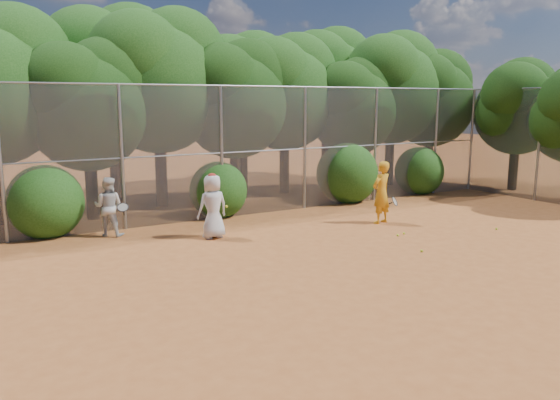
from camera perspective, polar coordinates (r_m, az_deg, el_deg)
ground at (r=12.53m, az=9.83°, el=-6.32°), size 80.00×80.00×0.00m
fence_back at (r=17.04m, az=-3.41°, el=5.25°), size 20.05×0.09×4.03m
fence_side at (r=21.60m, az=25.44°, el=5.34°), size 0.09×6.09×4.03m
tree_2 at (r=17.29m, az=-19.44°, el=9.85°), size 3.99×3.47×5.47m
tree_3 at (r=18.93m, az=-12.55°, el=12.63°), size 4.89×4.26×6.70m
tree_4 at (r=19.28m, az=-4.72°, el=10.90°), size 4.19×3.64×5.73m
tree_5 at (r=21.18m, az=0.54°, el=11.66°), size 4.51×3.92×6.17m
tree_6 at (r=21.75m, az=7.66°, el=10.01°), size 3.86×3.36×5.29m
tree_7 at (r=23.84m, az=11.66°, el=11.87°), size 4.77×4.14×6.53m
tree_8 at (r=24.99m, az=15.56°, el=10.56°), size 4.25×3.70×5.82m
tree_10 at (r=20.78m, az=-17.19°, el=12.84°), size 5.15×4.48×7.06m
tree_11 at (r=22.10m, az=-3.91°, el=11.89°), size 4.64×4.03×6.35m
tree_12 at (r=24.95m, az=4.97°, el=12.49°), size 5.02×4.37×6.88m
tree_13 at (r=23.91m, az=23.64°, el=9.27°), size 3.86×3.36×5.29m
bush_0 at (r=15.74m, az=-23.33°, el=0.13°), size 2.00×2.00×2.00m
bush_1 at (r=17.07m, az=-6.46°, el=1.31°), size 1.80×1.80×1.80m
bush_2 at (r=19.58m, az=7.03°, el=3.05°), size 2.20×2.20×2.20m
bush_3 at (r=21.89m, az=14.34°, el=3.17°), size 1.90×1.90×1.90m
player_yellow at (r=16.21m, az=10.55°, el=0.78°), size 0.90×0.64×1.83m
player_teen at (r=14.31m, az=-7.05°, el=-0.64°), size 0.87×0.60×1.72m
player_white at (r=15.14m, az=-17.48°, el=-0.67°), size 0.97×0.93×1.59m
ball_0 at (r=14.88m, az=12.20°, el=-3.61°), size 0.07×0.07×0.07m
ball_1 at (r=15.11m, az=12.83°, el=-3.42°), size 0.07×0.07×0.07m
ball_2 at (r=13.48m, az=14.58°, el=-5.16°), size 0.07×0.07×0.07m
ball_3 at (r=16.40m, az=21.68°, el=-2.82°), size 0.07×0.07×0.07m
ball_4 at (r=18.08m, az=11.14°, el=-1.10°), size 0.07×0.07×0.07m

